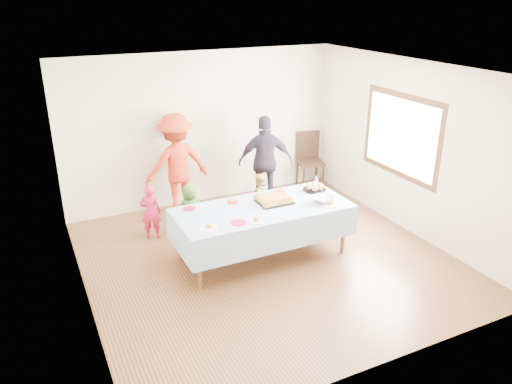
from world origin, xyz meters
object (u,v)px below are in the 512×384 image
dining_chair (309,156)px  adult_left (177,164)px  birthday_cake (274,200)px  party_table (263,211)px

dining_chair → adult_left: 2.73m
birthday_cake → adult_left: size_ratio=0.29×
party_table → birthday_cake: birthday_cake is taller
birthday_cake → adult_left: bearing=112.5°
birthday_cake → adult_left: adult_left is taller
birthday_cake → dining_chair: bearing=48.0°
party_table → dining_chair: 3.05m
birthday_cake → dining_chair: (1.89, 2.10, -0.22)m
party_table → birthday_cake: size_ratio=4.99×
party_table → birthday_cake: bearing=20.9°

